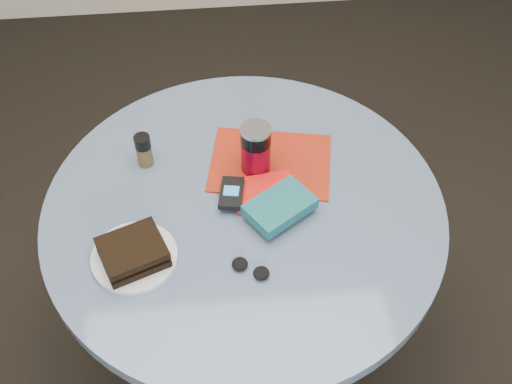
{
  "coord_description": "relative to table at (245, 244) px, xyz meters",
  "views": [
    {
      "loc": [
        -0.07,
        -1.0,
        1.98
      ],
      "look_at": [
        0.03,
        0.0,
        0.8
      ],
      "focal_mm": 45.0,
      "sensor_mm": 36.0,
      "label": 1
    }
  ],
  "objects": [
    {
      "name": "plate",
      "position": [
        -0.27,
        -0.13,
        0.17
      ],
      "size": [
        0.23,
        0.23,
        0.01
      ],
      "primitive_type": "cylinder",
      "rotation": [
        0.0,
        0.0,
        -0.17
      ],
      "color": "silver",
      "rests_on": "table"
    },
    {
      "name": "soda_can",
      "position": [
        0.04,
        0.12,
        0.24
      ],
      "size": [
        0.08,
        0.08,
        0.14
      ],
      "color": "maroon",
      "rests_on": "table"
    },
    {
      "name": "red_book",
      "position": [
        0.05,
        0.03,
        0.18
      ],
      "size": [
        0.17,
        0.13,
        0.01
      ],
      "primitive_type": "cube",
      "rotation": [
        0.0,
        0.0,
        0.14
      ],
      "color": "red",
      "rests_on": "magazine"
    },
    {
      "name": "magazine",
      "position": [
        0.08,
        0.14,
        0.17
      ],
      "size": [
        0.35,
        0.29,
        0.01
      ],
      "primitive_type": "cube",
      "rotation": [
        0.0,
        0.0,
        -0.2
      ],
      "color": "maroon",
      "rests_on": "table"
    },
    {
      "name": "pepper_grinder",
      "position": [
        -0.24,
        0.17,
        0.21
      ],
      "size": [
        0.05,
        0.05,
        0.1
      ],
      "color": "#48371F",
      "rests_on": "table"
    },
    {
      "name": "table",
      "position": [
        0.0,
        0.0,
        0.0
      ],
      "size": [
        1.0,
        1.0,
        0.75
      ],
      "color": "black",
      "rests_on": "ground"
    },
    {
      "name": "mp3_player",
      "position": [
        -0.03,
        0.02,
        0.19
      ],
      "size": [
        0.07,
        0.11,
        0.02
      ],
      "color": "black",
      "rests_on": "red_book"
    },
    {
      "name": "novel",
      "position": [
        0.08,
        -0.04,
        0.2
      ],
      "size": [
        0.19,
        0.17,
        0.03
      ],
      "primitive_type": "cube",
      "rotation": [
        0.0,
        0.0,
        0.59
      ],
      "color": "#124C56",
      "rests_on": "red_book"
    },
    {
      "name": "sandwich",
      "position": [
        -0.26,
        -0.14,
        0.2
      ],
      "size": [
        0.18,
        0.16,
        0.05
      ],
      "color": "black",
      "rests_on": "plate"
    },
    {
      "name": "ground",
      "position": [
        0.0,
        0.0,
        -0.59
      ],
      "size": [
        4.0,
        4.0,
        0.0
      ],
      "primitive_type": "plane",
      "color": "black",
      "rests_on": "ground"
    },
    {
      "name": "headphones",
      "position": [
        -0.0,
        -0.19,
        0.17
      ],
      "size": [
        0.1,
        0.08,
        0.02
      ],
      "color": "black",
      "rests_on": "table"
    }
  ]
}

